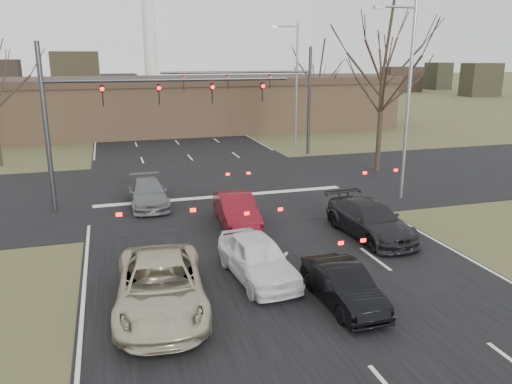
{
  "coord_description": "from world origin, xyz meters",
  "views": [
    {
      "loc": [
        -5.71,
        -12.3,
        7.37
      ],
      "look_at": [
        -0.13,
        6.42,
        2.0
      ],
      "focal_mm": 35.0,
      "sensor_mm": 36.0,
      "label": 1
    }
  ],
  "objects_px": {
    "mast_arm_near": "(116,104)",
    "streetlight_right_near": "(406,92)",
    "building": "(186,104)",
    "mast_arm_far": "(274,88)",
    "streetlight_right_far": "(295,78)",
    "car_black_hatch": "(343,286)",
    "car_white_sedan": "(258,258)",
    "car_silver_suv": "(161,286)",
    "car_red_ahead": "(236,210)",
    "car_charcoal_sedan": "(370,220)",
    "car_grey_ahead": "(148,193)"
  },
  "relations": [
    {
      "from": "car_black_hatch",
      "to": "car_grey_ahead",
      "type": "relative_size",
      "value": 0.84
    },
    {
      "from": "streetlight_right_near",
      "to": "car_black_hatch",
      "type": "bearing_deg",
      "value": -129.37
    },
    {
      "from": "mast_arm_far",
      "to": "car_charcoal_sedan",
      "type": "bearing_deg",
      "value": -95.36
    },
    {
      "from": "building",
      "to": "car_white_sedan",
      "type": "bearing_deg",
      "value": -95.14
    },
    {
      "from": "mast_arm_near",
      "to": "streetlight_right_near",
      "type": "bearing_deg",
      "value": -12.05
    },
    {
      "from": "car_white_sedan",
      "to": "car_black_hatch",
      "type": "relative_size",
      "value": 1.16
    },
    {
      "from": "mast_arm_far",
      "to": "car_black_hatch",
      "type": "height_order",
      "value": "mast_arm_far"
    },
    {
      "from": "building",
      "to": "car_charcoal_sedan",
      "type": "height_order",
      "value": "building"
    },
    {
      "from": "mast_arm_near",
      "to": "mast_arm_far",
      "type": "xyz_separation_m",
      "value": [
        11.41,
        10.0,
        -0.06
      ]
    },
    {
      "from": "building",
      "to": "streetlight_right_far",
      "type": "height_order",
      "value": "streetlight_right_far"
    },
    {
      "from": "mast_arm_far",
      "to": "streetlight_right_far",
      "type": "relative_size",
      "value": 1.11
    },
    {
      "from": "streetlight_right_near",
      "to": "mast_arm_far",
      "type": "bearing_deg",
      "value": 101.47
    },
    {
      "from": "mast_arm_far",
      "to": "car_white_sedan",
      "type": "distance_m",
      "value": 21.98
    },
    {
      "from": "streetlight_right_far",
      "to": "car_charcoal_sedan",
      "type": "height_order",
      "value": "streetlight_right_far"
    },
    {
      "from": "mast_arm_near",
      "to": "building",
      "type": "bearing_deg",
      "value": 73.87
    },
    {
      "from": "car_silver_suv",
      "to": "mast_arm_far",
      "type": "bearing_deg",
      "value": 68.47
    },
    {
      "from": "streetlight_right_far",
      "to": "car_grey_ahead",
      "type": "xyz_separation_m",
      "value": [
        -13.32,
        -14.5,
        -4.93
      ]
    },
    {
      "from": "car_black_hatch",
      "to": "mast_arm_near",
      "type": "bearing_deg",
      "value": 114.21
    },
    {
      "from": "mast_arm_near",
      "to": "car_silver_suv",
      "type": "distance_m",
      "value": 12.37
    },
    {
      "from": "car_black_hatch",
      "to": "car_charcoal_sedan",
      "type": "relative_size",
      "value": 0.75
    },
    {
      "from": "car_white_sedan",
      "to": "car_red_ahead",
      "type": "distance_m",
      "value": 5.54
    },
    {
      "from": "building",
      "to": "mast_arm_near",
      "type": "distance_m",
      "value": 26.14
    },
    {
      "from": "building",
      "to": "car_silver_suv",
      "type": "xyz_separation_m",
      "value": [
        -6.57,
        -36.59,
        -1.89
      ]
    },
    {
      "from": "car_silver_suv",
      "to": "mast_arm_near",
      "type": "bearing_deg",
      "value": 98.23
    },
    {
      "from": "car_white_sedan",
      "to": "car_charcoal_sedan",
      "type": "xyz_separation_m",
      "value": [
        5.7,
        2.57,
        -0.02
      ]
    },
    {
      "from": "car_red_ahead",
      "to": "streetlight_right_near",
      "type": "bearing_deg",
      "value": 13.9
    },
    {
      "from": "streetlight_right_far",
      "to": "building",
      "type": "bearing_deg",
      "value": 123.65
    },
    {
      "from": "car_black_hatch",
      "to": "streetlight_right_near",
      "type": "bearing_deg",
      "value": 49.71
    },
    {
      "from": "mast_arm_far",
      "to": "car_white_sedan",
      "type": "height_order",
      "value": "mast_arm_far"
    },
    {
      "from": "building",
      "to": "mast_arm_far",
      "type": "height_order",
      "value": "mast_arm_far"
    },
    {
      "from": "car_charcoal_sedan",
      "to": "streetlight_right_near",
      "type": "bearing_deg",
      "value": 44.06
    },
    {
      "from": "car_black_hatch",
      "to": "car_red_ahead",
      "type": "bearing_deg",
      "value": 98.11
    },
    {
      "from": "streetlight_right_far",
      "to": "car_silver_suv",
      "type": "relative_size",
      "value": 1.79
    },
    {
      "from": "car_black_hatch",
      "to": "car_charcoal_sedan",
      "type": "height_order",
      "value": "car_charcoal_sedan"
    },
    {
      "from": "building",
      "to": "car_silver_suv",
      "type": "distance_m",
      "value": 37.22
    },
    {
      "from": "streetlight_right_far",
      "to": "car_grey_ahead",
      "type": "relative_size",
      "value": 2.22
    },
    {
      "from": "car_white_sedan",
      "to": "car_charcoal_sedan",
      "type": "distance_m",
      "value": 6.25
    },
    {
      "from": "mast_arm_near",
      "to": "car_red_ahead",
      "type": "bearing_deg",
      "value": -45.26
    },
    {
      "from": "mast_arm_far",
      "to": "car_grey_ahead",
      "type": "distance_m",
      "value": 15.26
    },
    {
      "from": "building",
      "to": "streetlight_right_near",
      "type": "relative_size",
      "value": 4.24
    },
    {
      "from": "car_black_hatch",
      "to": "car_red_ahead",
      "type": "xyz_separation_m",
      "value": [
        -1.28,
        8.03,
        0.09
      ]
    },
    {
      "from": "mast_arm_near",
      "to": "mast_arm_far",
      "type": "distance_m",
      "value": 15.17
    },
    {
      "from": "building",
      "to": "car_red_ahead",
      "type": "bearing_deg",
      "value": -94.8
    },
    {
      "from": "building",
      "to": "car_white_sedan",
      "type": "relative_size",
      "value": 9.65
    },
    {
      "from": "building",
      "to": "car_red_ahead",
      "type": "xyz_separation_m",
      "value": [
        -2.5,
        -29.77,
        -1.96
      ]
    },
    {
      "from": "mast_arm_far",
      "to": "streetlight_right_near",
      "type": "bearing_deg",
      "value": -78.53
    },
    {
      "from": "streetlight_right_near",
      "to": "car_silver_suv",
      "type": "bearing_deg",
      "value": -147.33
    },
    {
      "from": "streetlight_right_near",
      "to": "car_charcoal_sedan",
      "type": "relative_size",
      "value": 1.99
    },
    {
      "from": "car_white_sedan",
      "to": "car_silver_suv",
      "type": "bearing_deg",
      "value": -163.95
    },
    {
      "from": "streetlight_right_far",
      "to": "car_red_ahead",
      "type": "distance_m",
      "value": 21.74
    }
  ]
}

